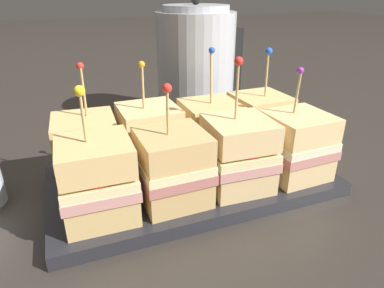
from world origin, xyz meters
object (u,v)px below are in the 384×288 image
sandwich_back_far_left (87,149)px  sandwich_back_center_left (150,138)px  sandwich_front_center_left (173,167)px  sandwich_back_far_right (259,122)px  sandwich_back_center_right (210,131)px  sandwich_front_center_right (238,154)px  sandwich_front_far_right (296,145)px  kettle_steel (196,67)px  sandwich_front_far_left (98,180)px  serving_platter (192,181)px

sandwich_back_far_left → sandwich_back_center_left: size_ratio=1.01×
sandwich_front_center_left → sandwich_back_far_right: sandwich_back_far_right is taller
sandwich_back_center_right → sandwich_front_center_right: bearing=-89.5°
sandwich_front_far_right → kettle_steel: bearing=95.7°
sandwich_front_center_left → kettle_steel: 0.34m
sandwich_back_center_left → sandwich_back_far_right: bearing=0.5°
sandwich_back_far_left → sandwich_back_center_right: sandwich_back_center_right is taller
sandwich_front_center_left → sandwich_front_far_right: bearing=-0.5°
sandwich_front_far_right → sandwich_back_center_left: size_ratio=0.96×
sandwich_front_center_left → kettle_steel: bearing=63.3°
sandwich_front_far_right → kettle_steel: 0.31m
sandwich_back_far_left → kettle_steel: size_ratio=0.64×
sandwich_back_center_left → sandwich_front_far_left: bearing=-132.8°
serving_platter → kettle_steel: bearing=67.0°
sandwich_front_far_right → sandwich_back_far_right: (-0.00, 0.10, 0.00)m
sandwich_front_center_left → sandwich_back_far_left: size_ratio=0.94×
sandwich_front_far_right → sandwich_back_far_right: 0.10m
serving_platter → sandwich_back_center_right: size_ratio=2.30×
sandwich_front_far_left → sandwich_back_center_right: size_ratio=0.92×
sandwich_front_center_left → sandwich_back_far_right: size_ratio=0.92×
sandwich_front_center_right → sandwich_back_far_right: sandwich_front_center_right is taller
sandwich_back_far_right → sandwich_back_far_left: bearing=-179.5°
sandwich_front_center_left → sandwich_back_center_right: sandwich_back_center_right is taller
sandwich_front_center_left → sandwich_back_center_right: 0.13m
sandwich_front_center_right → kettle_steel: bearing=78.5°
sandwich_back_center_right → kettle_steel: size_ratio=0.68×
sandwich_front_far_left → sandwich_front_far_right: bearing=-0.3°
sandwich_front_center_left → sandwich_back_center_right: bearing=44.8°
serving_platter → kettle_steel: 0.30m
serving_platter → sandwich_back_center_left: bearing=136.1°
sandwich_front_far_left → sandwich_front_center_left: (0.09, 0.00, -0.00)m
sandwich_front_center_left → sandwich_front_center_right: sandwich_front_center_right is taller
serving_platter → sandwich_front_far_right: bearing=-19.1°
sandwich_front_far_right → sandwich_front_center_right: bearing=179.1°
sandwich_front_center_right → serving_platter: bearing=135.3°
sandwich_back_center_left → kettle_steel: kettle_steel is taller
sandwich_back_center_left → sandwich_back_center_right: size_ratio=0.93×
sandwich_back_far_left → sandwich_back_far_right: bearing=0.5°
sandwich_back_far_left → sandwich_back_center_left: 0.09m
serving_platter → sandwich_back_far_right: size_ratio=2.38×
sandwich_back_center_right → kettle_steel: kettle_steel is taller
serving_platter → sandwich_front_far_left: sandwich_front_far_left is taller
sandwich_front_center_right → sandwich_back_center_left: (-0.09, 0.09, -0.00)m
sandwich_back_center_right → kettle_steel: 0.23m
sandwich_front_far_left → kettle_steel: 0.39m
sandwich_front_far_left → sandwich_back_center_left: 0.13m
sandwich_front_far_left → sandwich_back_far_right: bearing=19.3°
sandwich_front_far_left → kettle_steel: size_ratio=0.62×
sandwich_front_center_left → sandwich_back_center_left: bearing=92.7°
sandwich_front_center_left → sandwich_back_far_left: 0.13m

